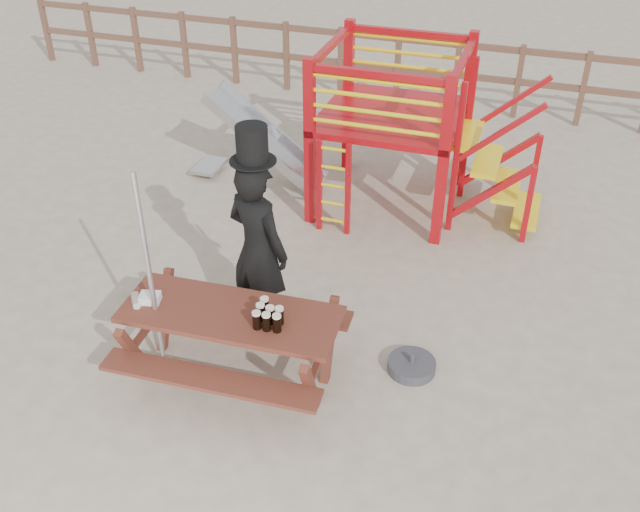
{
  "coord_description": "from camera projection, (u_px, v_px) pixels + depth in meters",
  "views": [
    {
      "loc": [
        1.98,
        -4.54,
        4.69
      ],
      "look_at": [
        0.2,
        0.8,
        0.9
      ],
      "focal_mm": 40.0,
      "sensor_mm": 36.0,
      "label": 1
    }
  ],
  "objects": [
    {
      "name": "metal_pole",
      "position": [
        151.0,
        281.0,
        6.17
      ],
      "size": [
        0.05,
        0.05,
        2.12
      ],
      "primitive_type": "cylinder",
      "color": "#B2B2B7",
      "rests_on": "ground"
    },
    {
      "name": "empty_glasses",
      "position": [
        136.0,
        301.0,
        6.32
      ],
      "size": [
        0.08,
        0.08,
        0.15
      ],
      "color": "silver",
      "rests_on": "picnic_table"
    },
    {
      "name": "stout_pints",
      "position": [
        268.0,
        316.0,
        6.12
      ],
      "size": [
        0.27,
        0.28,
        0.17
      ],
      "color": "black",
      "rests_on": "picnic_table"
    },
    {
      "name": "ground",
      "position": [
        273.0,
        376.0,
        6.71
      ],
      "size": [
        60.0,
        60.0,
        0.0
      ],
      "primitive_type": "plane",
      "color": "#B7A78E",
      "rests_on": "ground"
    },
    {
      "name": "playground_fort",
      "position": [
        385.0,
        125.0,
        8.9
      ],
      "size": [
        4.71,
        1.84,
        2.1
      ],
      "color": "#A80B11",
      "rests_on": "ground"
    },
    {
      "name": "man_with_hat",
      "position": [
        258.0,
        245.0,
        6.78
      ],
      "size": [
        0.8,
        0.66,
        2.21
      ],
      "rotation": [
        0.0,
        0.0,
        2.79
      ],
      "color": "black",
      "rests_on": "ground"
    },
    {
      "name": "picnic_table",
      "position": [
        232.0,
        336.0,
        6.46
      ],
      "size": [
        2.02,
        1.45,
        0.76
      ],
      "rotation": [
        0.0,
        0.0,
        0.05
      ],
      "color": "maroon",
      "rests_on": "ground"
    },
    {
      "name": "back_fence",
      "position": [
        427.0,
        64.0,
        11.81
      ],
      "size": [
        15.09,
        0.09,
        1.2
      ],
      "color": "brown",
      "rests_on": "ground"
    },
    {
      "name": "parasol_base",
      "position": [
        412.0,
        366.0,
        6.75
      ],
      "size": [
        0.46,
        0.46,
        0.19
      ],
      "color": "#38393E",
      "rests_on": "ground"
    },
    {
      "name": "paper_bag",
      "position": [
        150.0,
        298.0,
        6.41
      ],
      "size": [
        0.21,
        0.18,
        0.08
      ],
      "primitive_type": "cube",
      "rotation": [
        0.0,
        0.0,
        0.26
      ],
      "color": "white",
      "rests_on": "picnic_table"
    }
  ]
}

